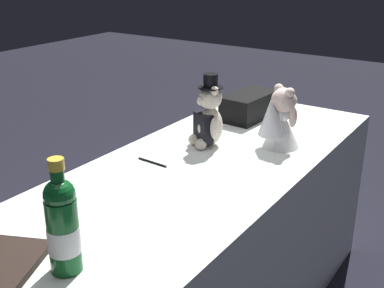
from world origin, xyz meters
The scene contains 6 objects.
reception_table centered at (0.00, 0.00, 0.38)m, with size 2.00×0.72×0.75m, color white.
teddy_bear_groom centered at (-0.24, -0.08, 0.87)m, with size 0.14×0.14×0.29m.
teddy_bear_bride centered at (-0.38, 0.16, 0.87)m, with size 0.21×0.18×0.25m.
champagne_bottle centered at (0.67, 0.08, 0.88)m, with size 0.08×0.08×0.30m.
signing_pen centered at (0.03, -0.15, 0.76)m, with size 0.01×0.14×0.01m.
gift_case_black centered at (-0.65, -0.11, 0.81)m, with size 0.30×0.17×0.12m.
Camera 1 is at (1.36, 0.91, 1.49)m, focal length 46.43 mm.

